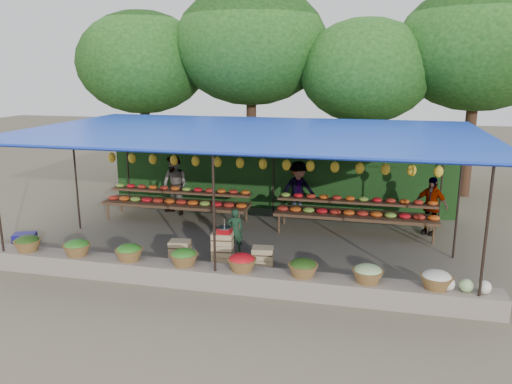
% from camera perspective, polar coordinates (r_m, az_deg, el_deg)
% --- Properties ---
extents(ground, '(60.00, 60.00, 0.00)m').
position_cam_1_polar(ground, '(12.62, -0.61, -5.71)').
color(ground, '#6B634F').
rests_on(ground, ground).
extents(stone_curb, '(10.60, 0.55, 0.40)m').
position_cam_1_polar(stone_curb, '(10.08, -4.40, -9.72)').
color(stone_curb, gray).
rests_on(stone_curb, ground).
extents(stall_canopy, '(10.80, 6.60, 2.82)m').
position_cam_1_polar(stall_canopy, '(12.05, -0.58, 6.49)').
color(stall_canopy, black).
rests_on(stall_canopy, ground).
extents(produce_baskets, '(8.98, 0.58, 0.34)m').
position_cam_1_polar(produce_baskets, '(9.97, -4.99, -7.74)').
color(produce_baskets, brown).
rests_on(produce_baskets, stone_curb).
extents(netting_backdrop, '(10.60, 0.06, 2.50)m').
position_cam_1_polar(netting_backdrop, '(15.26, 2.21, 2.59)').
color(netting_backdrop, '#234F1C').
rests_on(netting_backdrop, ground).
extents(tree_row, '(16.51, 5.50, 7.12)m').
position_cam_1_polar(tree_row, '(17.80, 5.86, 15.31)').
color(tree_row, '#352013').
rests_on(tree_row, ground).
extents(fruit_table_left, '(4.21, 0.95, 0.93)m').
position_cam_1_polar(fruit_table_left, '(14.42, -8.97, -0.86)').
color(fruit_table_left, '#452C1B').
rests_on(fruit_table_left, ground).
extents(fruit_table_right, '(4.21, 0.95, 0.93)m').
position_cam_1_polar(fruit_table_right, '(13.40, 11.28, -2.10)').
color(fruit_table_right, '#452C1B').
rests_on(fruit_table_right, ground).
extents(crate_counter, '(2.39, 0.39, 0.77)m').
position_cam_1_polar(crate_counter, '(11.04, -3.98, -6.95)').
color(crate_counter, tan).
rests_on(crate_counter, ground).
extents(weighing_scale, '(0.31, 0.31, 0.33)m').
position_cam_1_polar(weighing_scale, '(10.84, -3.62, -4.33)').
color(weighing_scale, '#B40E15').
rests_on(weighing_scale, crate_counter).
extents(vendor_seated, '(0.42, 0.30, 1.06)m').
position_cam_1_polar(vendor_seated, '(11.81, -2.40, -4.39)').
color(vendor_seated, '#1A3A24').
rests_on(vendor_seated, ground).
extents(customer_left, '(1.06, 0.97, 1.78)m').
position_cam_1_polar(customer_left, '(14.93, -9.25, 0.74)').
color(customer_left, slate).
rests_on(customer_left, ground).
extents(customer_mid, '(1.23, 1.09, 1.66)m').
position_cam_1_polar(customer_mid, '(14.56, 4.85, 0.29)').
color(customer_mid, slate).
rests_on(customer_mid, ground).
extents(customer_right, '(0.97, 0.77, 1.53)m').
position_cam_1_polar(customer_right, '(13.78, 19.34, -1.49)').
color(customer_right, slate).
rests_on(customer_right, ground).
extents(blue_crate_front, '(0.48, 0.35, 0.28)m').
position_cam_1_polar(blue_crate_front, '(12.70, -25.81, -6.37)').
color(blue_crate_front, navy).
rests_on(blue_crate_front, ground).
extents(blue_crate_back, '(0.61, 0.53, 0.31)m').
position_cam_1_polar(blue_crate_back, '(13.58, -24.91, -4.94)').
color(blue_crate_back, navy).
rests_on(blue_crate_back, ground).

